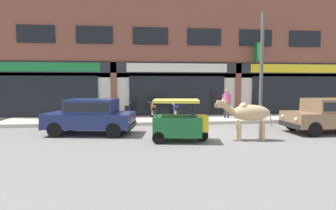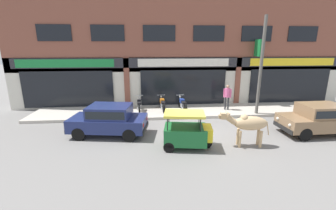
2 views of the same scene
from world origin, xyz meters
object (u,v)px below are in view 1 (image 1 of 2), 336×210
object	(u,v)px
cow	(248,113)
motorcycle_0	(127,112)
car_1	(329,114)
pedestrian	(227,100)
car_0	(91,115)
utility_pole	(262,67)
auto_rickshaw	(180,123)
motorcycle_1	(153,111)
motorcycle_2	(176,111)

from	to	relation	value
cow	motorcycle_0	distance (m)	7.05
car_1	pedestrian	xyz separation A→B (m)	(-3.14, 4.00, 0.33)
cow	car_1	xyz separation A→B (m)	(4.01, 1.02, -0.19)
car_0	utility_pole	xyz separation A→B (m)	(8.39, 2.30, 2.16)
auto_rickshaw	motorcycle_1	bearing A→B (deg)	97.65
motorcycle_1	utility_pole	size ratio (longest dim) A/B	0.32
pedestrian	car_1	bearing A→B (deg)	-51.83
motorcycle_2	cow	bearing A→B (deg)	-69.02
cow	auto_rickshaw	world-z (taller)	cow
motorcycle_1	motorcycle_2	bearing A→B (deg)	-5.57
car_1	motorcycle_2	distance (m)	7.26
motorcycle_2	utility_pole	xyz separation A→B (m)	(4.37, -1.07, 2.43)
auto_rickshaw	car_1	bearing A→B (deg)	8.07
auto_rickshaw	motorcycle_0	size ratio (longest dim) A/B	1.15
pedestrian	utility_pole	world-z (taller)	utility_pole
auto_rickshaw	motorcycle_2	xyz separation A→B (m)	(0.58, 5.04, -0.11)
car_1	motorcycle_1	xyz separation A→B (m)	(-7.25, 4.23, -0.26)
car_1	utility_pole	bearing A→B (deg)	117.88
utility_pole	car_0	bearing A→B (deg)	-164.65
car_0	motorcycle_2	world-z (taller)	car_0
motorcycle_1	pedestrian	bearing A→B (deg)	-3.29
car_1	motorcycle_1	world-z (taller)	car_1
motorcycle_1	motorcycle_2	size ratio (longest dim) A/B	1.00
car_0	motorcycle_1	xyz separation A→B (m)	(2.74, 3.50, -0.26)
auto_rickshaw	cow	bearing A→B (deg)	-2.12
car_0	motorcycle_1	bearing A→B (deg)	51.89
motorcycle_2	pedestrian	size ratio (longest dim) A/B	1.13
auto_rickshaw	motorcycle_0	bearing A→B (deg)	112.72
motorcycle_2	car_1	bearing A→B (deg)	-34.49
motorcycle_0	pedestrian	bearing A→B (deg)	-2.24
motorcycle_0	car_1	bearing A→B (deg)	-25.82
motorcycle_1	utility_pole	distance (m)	6.26
car_0	motorcycle_2	bearing A→B (deg)	40.06
car_0	auto_rickshaw	size ratio (longest dim) A/B	1.81
cow	motorcycle_2	bearing A→B (deg)	110.98
car_1	pedestrian	world-z (taller)	pedestrian
motorcycle_2	pedestrian	bearing A→B (deg)	-2.27
car_0	motorcycle_2	size ratio (longest dim) A/B	2.08
cow	car_0	distance (m)	6.24
motorcycle_2	pedestrian	world-z (taller)	pedestrian
car_0	cow	bearing A→B (deg)	-16.39
car_0	pedestrian	bearing A→B (deg)	25.45
cow	car_1	size ratio (longest dim) A/B	0.59
motorcycle_0	cow	bearing A→B (deg)	-48.11
car_0	motorcycle_2	distance (m)	5.25
motorcycle_2	motorcycle_1	bearing A→B (deg)	174.43
cow	pedestrian	xyz separation A→B (m)	(0.87, 5.02, 0.14)
car_1	pedestrian	bearing A→B (deg)	128.17
car_0	car_1	world-z (taller)	same
auto_rickshaw	car_0	bearing A→B (deg)	154.16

